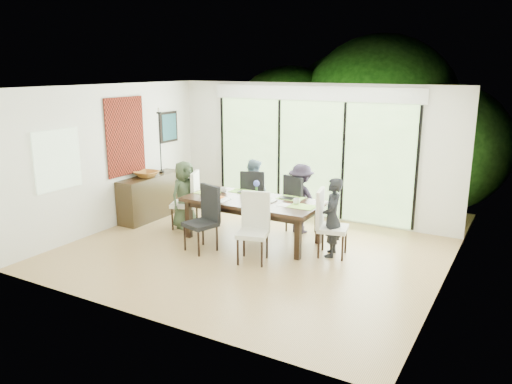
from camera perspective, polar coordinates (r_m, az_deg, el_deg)
The scene contains 62 objects.
floor at distance 8.31m, azimuth -0.86°, elevation -7.11°, with size 6.00×5.00×0.01m, color olive.
ceiling at distance 7.75m, azimuth -0.93°, elevation 11.92°, with size 6.00×5.00×0.01m, color white.
wall_back at distance 10.12m, azimuth 6.33°, elevation 4.65°, with size 6.00×0.02×2.70m, color white.
wall_front at distance 5.95m, azimuth -13.20°, elevation -2.39°, with size 6.00×0.02×2.70m, color beige.
wall_left at distance 9.76m, azimuth -16.36°, elevation 3.81°, with size 0.02×5.00×2.70m, color beige.
wall_right at distance 6.94m, azimuth 21.09°, elevation -0.63°, with size 0.02×5.00×2.70m, color silver.
glass_doors at distance 10.11m, azimuth 6.22°, elevation 3.78°, with size 4.20×0.02×2.30m, color #598C3F.
blinds_header at distance 9.95m, azimuth 6.40°, elevation 11.15°, with size 4.40×0.06×0.28m, color white.
mullion_a at distance 11.09m, azimuth -3.84°, elevation 4.74°, with size 0.05×0.04×2.30m, color black.
mullion_b at distance 10.40m, azimuth 2.64°, elevation 4.13°, with size 0.05×0.04×2.30m, color black.
mullion_c at distance 9.85m, azimuth 9.93°, elevation 3.37°, with size 0.05×0.04×2.30m, color black.
mullion_d at distance 9.49m, azimuth 17.91°, elevation 2.49°, with size 0.05×0.04×2.30m, color black.
side_window at distance 8.93m, azimuth -21.73°, elevation 3.43°, with size 0.02×0.90×1.00m, color #8CAD7F.
deck at distance 11.24m, azimuth 7.94°, elevation -1.77°, with size 6.00×1.80×0.10m, color brown.
rail_top at distance 11.82m, azimuth 9.47°, elevation 1.96°, with size 6.00×0.08×0.06m, color brown.
foliage_left at distance 13.27m, azimuth 3.79°, elevation 7.34°, with size 3.20×3.20×3.20m, color #14380F.
foliage_mid at distance 13.02m, azimuth 13.84°, elevation 8.43°, with size 4.00×4.00×4.00m, color #14380F.
foliage_right at distance 11.93m, azimuth 20.96°, elevation 4.80°, with size 2.80×2.80×2.80m, color #14380F.
foliage_far at distance 14.00m, azimuth 10.62°, elevation 8.23°, with size 3.60×3.60×3.60m, color #14380F.
table_top at distance 8.71m, azimuth -0.40°, elevation -1.04°, with size 2.41×1.10×0.06m, color black.
table_apron at distance 8.74m, azimuth -0.40°, elevation -1.61°, with size 2.21×0.90×0.10m, color black.
table_leg_fl at distance 9.05m, azimuth -7.71°, elevation -3.07°, with size 0.09×0.09×0.69m, color black.
table_leg_fr at distance 7.99m, azimuth 4.82°, elevation -5.35°, with size 0.09×0.09×0.69m, color black.
table_leg_bl at distance 9.72m, azimuth -4.66°, elevation -1.78°, with size 0.09×0.09×0.69m, color black.
table_leg_br at distance 8.74m, azimuth 7.19°, elevation -3.69°, with size 0.09×0.09×0.69m, color black.
chair_left_end at distance 9.57m, azimuth -8.21°, elevation -0.86°, with size 0.46×0.46×1.10m, color silver, non-canonical shape.
chair_right_end at distance 8.15m, azimuth 8.81°, elevation -3.55°, with size 0.46×0.46×1.10m, color silver, non-canonical shape.
chair_far_left at distance 9.69m, azimuth -0.20°, elevation -0.53°, with size 0.46×0.46×1.10m, color black, non-canonical shape.
chair_far_right at distance 9.25m, azimuth 5.19°, elevation -1.30°, with size 0.46×0.46×1.10m, color black, non-canonical shape.
chair_near_left at distance 8.32m, azimuth -6.38°, elevation -3.09°, with size 0.46×0.46×1.10m, color black, non-canonical shape.
chair_near_right at distance 7.80m, azimuth -0.39°, elevation -4.18°, with size 0.46×0.46×1.10m, color silver, non-canonical shape.
person_left_end at distance 9.53m, azimuth -8.13°, elevation -0.32°, with size 0.60×0.38×1.30m, color #37472F.
person_right_end at distance 8.13m, azimuth 8.70°, elevation -2.89°, with size 0.60×0.38×1.30m, color black.
person_far_left at distance 9.65m, azimuth -0.26°, elevation -0.00°, with size 0.60×0.38×1.30m, color slate.
person_far_right at distance 9.21m, azimuth 5.15°, elevation -0.75°, with size 0.60×0.38×1.30m, color #241C2B.
placemat_left at distance 9.20m, azimuth -5.53°, elevation -0.07°, with size 0.44×0.32×0.01m, color #8DA83C.
placemat_right at distance 8.29m, azimuth 5.31°, elevation -1.66°, with size 0.44×0.32×0.01m, color #8DC446.
placemat_far_l at distance 9.26m, azimuth -1.58°, elevation 0.08°, with size 0.44×0.32×0.01m, color #82BF44.
placemat_far_r at distance 8.80m, azimuth 4.01°, elevation -0.70°, with size 0.44×0.32×0.01m, color #90C446.
placemat_paper at distance 8.74m, azimuth -4.51°, elevation -0.81°, with size 0.44×0.32×0.01m, color white.
tablet_far_l at distance 9.17m, azimuth -1.21°, elevation -0.01°, with size 0.26×0.18×0.01m, color black.
tablet_far_r at distance 8.78m, azimuth 3.57°, elevation -0.68°, with size 0.24×0.17×0.01m, color black.
papers at distance 8.35m, azimuth 3.60°, elevation -1.53°, with size 0.30×0.22×0.00m, color white.
platter_base at distance 8.74m, azimuth -4.51°, elevation -0.72°, with size 0.26×0.26×0.02m, color white.
platter_snacks at distance 8.73m, azimuth -4.51°, elevation -0.60°, with size 0.20×0.20×0.01m, color orange.
vase at distance 8.71m, azimuth 0.05°, elevation -0.44°, with size 0.08×0.08×0.12m, color silver.
hyacinth_stems at distance 8.68m, azimuth 0.05°, elevation 0.33°, with size 0.04×0.04×0.16m, color #337226.
hyacinth_blooms at distance 8.66m, azimuth 0.05°, elevation 0.98°, with size 0.11×0.11×0.11m, color #5364D0.
laptop at distance 9.06m, azimuth -5.38°, elevation -0.23°, with size 0.33×0.21×0.03m, color silver.
cup_a at distance 9.17m, azimuth -3.72°, elevation 0.21°, with size 0.12×0.12×0.10m, color white.
cup_b at distance 8.54m, azimuth 0.14°, elevation -0.83°, with size 0.10×0.10×0.09m, color white.
cup_c at distance 8.42m, azimuth 4.67°, elevation -1.07°, with size 0.12×0.12×0.10m, color white.
book at distance 8.63m, azimuth 1.21°, elevation -0.93°, with size 0.16×0.22×0.02m, color white.
sideboard at distance 10.35m, azimuth -11.88°, elevation -0.54°, with size 0.44×1.55×0.87m, color black.
bowl at distance 10.17m, azimuth -12.39°, elevation 2.02°, with size 0.46×0.46×0.11m, color #975B21.
candlestick_base at distance 10.51m, azimuth -10.75°, elevation 2.29°, with size 0.10×0.10×0.04m, color black.
candlestick_shaft at distance 10.40m, azimuth -10.90°, elevation 5.58°, with size 0.02×0.02×1.21m, color black.
candlestick_pan at distance 10.33m, azimuth -11.06°, elevation 8.87°, with size 0.10×0.10×0.03m, color black.
candle at distance 10.33m, azimuth -11.08°, elevation 9.19°, with size 0.03×0.03×0.10m, color silver.
tapestry at distance 9.96m, azimuth -14.69°, elevation 6.16°, with size 0.02×1.00×1.50m, color maroon.
art_frame at distance 10.92m, azimuth -9.95°, elevation 7.33°, with size 0.03×0.55×0.65m, color black.
art_canvas at distance 10.90m, azimuth -9.87°, elevation 7.33°, with size 0.01×0.45×0.55m, color #173F49.
Camera 1 is at (3.92, -6.68, 3.01)m, focal length 35.00 mm.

